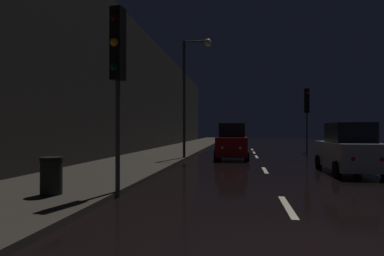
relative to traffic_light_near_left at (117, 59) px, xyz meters
name	(u,v)px	position (x,y,z in m)	size (l,w,h in m)	color
ground	(252,150)	(4.23, 21.12, -3.62)	(25.25, 84.00, 0.02)	black
sidewalk_left	(182,148)	(-2.20, 21.12, -3.53)	(4.40, 84.00, 0.15)	#38332B
building_facade_left	(144,93)	(-4.80, 17.62, 1.24)	(0.80, 63.00, 9.69)	#2D2B28
lane_centerline	(258,159)	(4.23, 11.58, -3.60)	(0.16, 23.84, 0.01)	beige
traffic_light_near_left	(117,59)	(0.00, 0.00, 0.00)	(0.35, 0.48, 4.95)	#38383A
traffic_light_far_right	(307,106)	(8.35, 18.11, 0.06)	(0.36, 0.48, 5.03)	#38383A
streetlamp_overhead	(192,80)	(0.37, 10.45, 1.09)	(1.70, 0.44, 7.07)	#2D2D30
trash_bin_curbside	(51,176)	(-1.47, -0.61, -2.99)	(0.55, 0.55, 0.93)	black
car_approaching_headlights	(232,143)	(2.67, 11.86, -2.61)	(1.99, 4.31, 2.17)	maroon
car_parked_right_near	(348,150)	(7.55, 5.93, -2.67)	(1.88, 4.07, 2.05)	#A5A8AD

